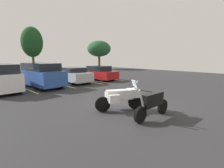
% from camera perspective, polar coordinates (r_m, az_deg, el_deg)
% --- Properties ---
extents(ground, '(44.00, 44.00, 0.10)m').
position_cam_1_polar(ground, '(8.75, 5.03, -7.27)').
color(ground, '#2D2D30').
extents(motorcycle_touring, '(2.02, 1.33, 1.36)m').
position_cam_1_polar(motorcycle_touring, '(7.72, 3.06, -4.15)').
color(motorcycle_touring, black).
rests_on(motorcycle_touring, ground).
extents(motorcycle_second, '(2.17, 0.62, 1.26)m').
position_cam_1_polar(motorcycle_second, '(6.93, 13.31, -6.37)').
color(motorcycle_second, black).
rests_on(motorcycle_second, ground).
extents(parking_stripes, '(17.21, 4.95, 0.01)m').
position_cam_1_polar(parking_stripes, '(14.52, -26.93, -1.43)').
color(parking_stripes, '#EAE066').
rests_on(parking_stripes, ground).
extents(car_blue, '(2.17, 4.97, 1.91)m').
position_cam_1_polar(car_blue, '(14.78, -22.76, 2.83)').
color(car_blue, '#2D519E').
rests_on(car_blue, ground).
extents(car_silver, '(2.14, 4.56, 1.42)m').
position_cam_1_polar(car_silver, '(16.44, -12.90, 2.91)').
color(car_silver, '#B7B7BC').
rests_on(car_silver, ground).
extents(car_red, '(1.95, 4.77, 1.46)m').
position_cam_1_polar(car_red, '(18.12, -4.90, 3.67)').
color(car_red, maroon).
rests_on(car_red, ground).
extents(tree_center_right, '(4.54, 4.54, 5.43)m').
position_cam_1_polar(tree_center_right, '(33.70, -4.35, 11.63)').
color(tree_center_right, '#4C3823').
rests_on(tree_center_right, ground).
extents(tree_center_left, '(2.81, 2.81, 6.40)m').
position_cam_1_polar(tree_center_left, '(26.20, -25.15, 12.52)').
color(tree_center_left, '#4C3823').
rests_on(tree_center_left, ground).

